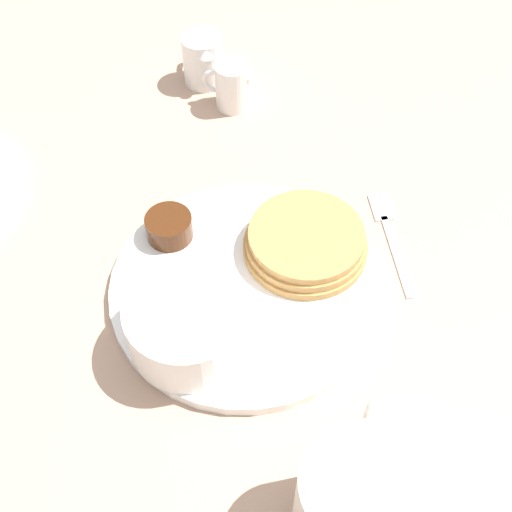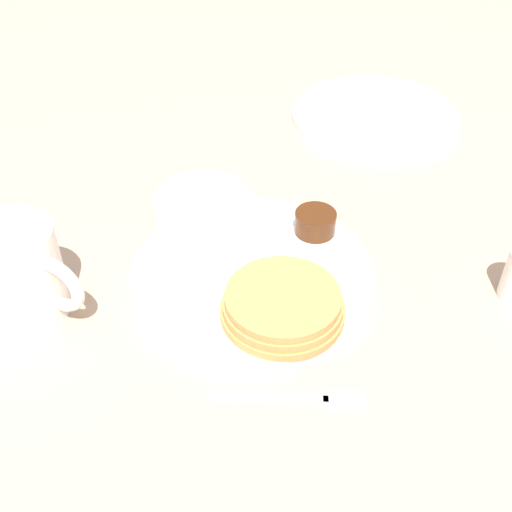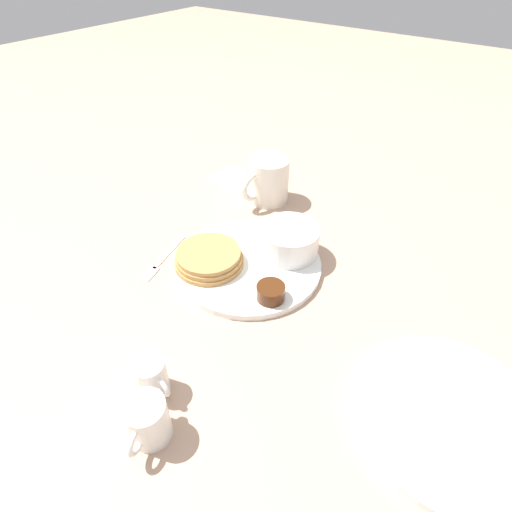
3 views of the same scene
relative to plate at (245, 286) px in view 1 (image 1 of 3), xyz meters
name	(u,v)px [view 1 (image 1 of 3)]	position (x,y,z in m)	size (l,w,h in m)	color
ground_plane	(245,290)	(0.00, 0.00, -0.01)	(4.00, 4.00, 0.00)	tan
plate	(245,286)	(0.00, 0.00, 0.00)	(0.26, 0.26, 0.01)	white
pancake_stack	(306,242)	(-0.05, -0.05, 0.02)	(0.12, 0.12, 0.03)	#B78447
bowl	(188,323)	(0.04, 0.07, 0.03)	(0.11, 0.11, 0.05)	white
syrup_cup	(169,227)	(0.08, -0.05, 0.02)	(0.05, 0.05, 0.03)	#47230F
butter_ramekin	(165,332)	(0.06, 0.07, 0.02)	(0.05, 0.05, 0.05)	white
coffee_mug	(357,502)	(-0.10, 0.20, 0.04)	(0.09, 0.12, 0.10)	silver
creamer_pitcher_near	(232,85)	(0.05, -0.27, 0.02)	(0.06, 0.04, 0.06)	white
creamer_pitcher_far	(203,59)	(0.09, -0.32, 0.03)	(0.05, 0.07, 0.07)	white
fork	(388,230)	(-0.14, -0.09, 0.00)	(0.04, 0.14, 0.00)	silver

